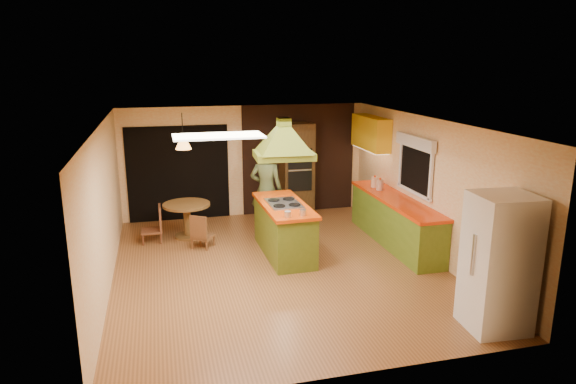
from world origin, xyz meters
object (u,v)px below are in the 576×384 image
object	(u,v)px
kitchen_island	(284,229)
man	(266,190)
dining_table	(187,214)
canister_large	(380,185)
wall_oven	(297,170)
refrigerator	(499,263)

from	to	relation	value
kitchen_island	man	size ratio (longest dim) A/B	1.08
kitchen_island	man	bearing A→B (deg)	90.97
dining_table	canister_large	world-z (taller)	canister_large
wall_oven	dining_table	xyz separation A→B (m)	(-2.54, -0.99, -0.57)
man	refrigerator	world-z (taller)	refrigerator
man	wall_oven	distance (m)	1.41
dining_table	canister_large	xyz separation A→B (m)	(3.82, -0.72, 0.53)
kitchen_island	canister_large	size ratio (longest dim) A/B	9.12
refrigerator	dining_table	distance (m)	5.98
man	dining_table	bearing A→B (deg)	21.12
kitchen_island	wall_oven	world-z (taller)	wall_oven
wall_oven	canister_large	size ratio (longest dim) A/B	9.90
man	dining_table	distance (m)	1.66
refrigerator	wall_oven	size ratio (longest dim) A/B	0.87
man	wall_oven	world-z (taller)	wall_oven
dining_table	man	bearing A→B (deg)	-2.31
canister_large	dining_table	bearing A→B (deg)	169.38
kitchen_island	wall_oven	bearing A→B (deg)	68.48
man	wall_oven	size ratio (longest dim) A/B	0.86
wall_oven	dining_table	size ratio (longest dim) A/B	2.26
man	refrigerator	xyz separation A→B (m)	(2.12, -4.60, 0.01)
man	canister_large	distance (m)	2.31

